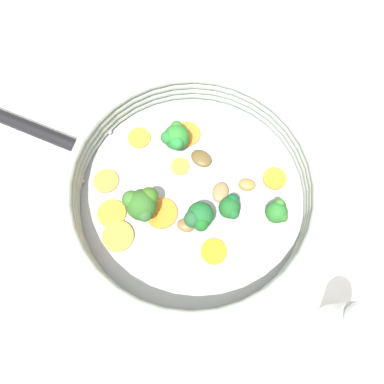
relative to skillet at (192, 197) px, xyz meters
name	(u,v)px	position (x,y,z in m)	size (l,w,h in m)	color
ground_plane	(192,199)	(0.00, 0.00, -0.01)	(4.00, 4.00, 0.00)	white
skillet	(192,197)	(0.00, 0.00, 0.00)	(0.35, 0.35, 0.02)	#939699
skillet_rim_wall	(192,189)	(0.00, 0.00, 0.04)	(0.37, 0.37, 0.05)	#919D93
skillet_handle	(28,127)	(-0.11, 0.26, 0.02)	(0.02, 0.02, 0.22)	black
skillet_rivet_left	(110,132)	(-0.02, 0.17, 0.01)	(0.01, 0.01, 0.01)	#96939A
skillet_rivet_right	(82,181)	(-0.11, 0.13, 0.01)	(0.01, 0.01, 0.01)	#94949D
carrot_slice_0	(118,236)	(-0.12, 0.03, 0.01)	(0.05, 0.05, 0.01)	orange
carrot_slice_1	(214,251)	(-0.04, -0.08, 0.01)	(0.04, 0.04, 0.00)	orange
carrot_slice_2	(187,134)	(0.07, 0.08, 0.01)	(0.04, 0.04, 0.00)	orange
carrot_slice_3	(275,178)	(0.11, -0.07, 0.01)	(0.04, 0.04, 0.01)	orange
carrot_slice_4	(180,166)	(0.02, 0.05, 0.01)	(0.03, 0.03, 0.00)	orange
carrot_slice_5	(106,181)	(-0.08, 0.11, 0.01)	(0.04, 0.04, 0.00)	orange
carrot_slice_6	(139,138)	(0.01, 0.13, 0.01)	(0.04, 0.04, 0.00)	orange
carrot_slice_7	(112,213)	(-0.11, 0.06, 0.01)	(0.04, 0.04, 0.00)	orange
carrot_slice_8	(162,213)	(-0.05, 0.01, 0.01)	(0.05, 0.05, 0.01)	orange
broccoli_floret_0	(230,207)	(0.02, -0.06, 0.03)	(0.04, 0.03, 0.04)	#789950
broccoli_floret_1	(277,212)	(0.06, -0.11, 0.04)	(0.03, 0.03, 0.05)	#8DA665
broccoli_floret_2	(198,217)	(-0.02, -0.04, 0.04)	(0.04, 0.04, 0.05)	#7E965D
broccoli_floret_3	(176,137)	(0.04, 0.08, 0.04)	(0.04, 0.04, 0.05)	#7CB465
broccoli_floret_4	(142,204)	(-0.07, 0.03, 0.04)	(0.05, 0.05, 0.05)	#6EA74E
mushroom_piece_0	(220,192)	(0.03, -0.03, 0.01)	(0.03, 0.02, 0.01)	olive
mushroom_piece_1	(201,158)	(0.05, 0.03, 0.01)	(0.03, 0.03, 0.01)	brown
mushroom_piece_2	(186,225)	(-0.04, -0.03, 0.01)	(0.03, 0.02, 0.01)	brown
mushroom_piece_3	(247,185)	(0.07, -0.05, 0.02)	(0.03, 0.02, 0.01)	olive
salt_shaker	(347,318)	(0.01, -0.27, 0.05)	(0.04, 0.04, 0.12)	silver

